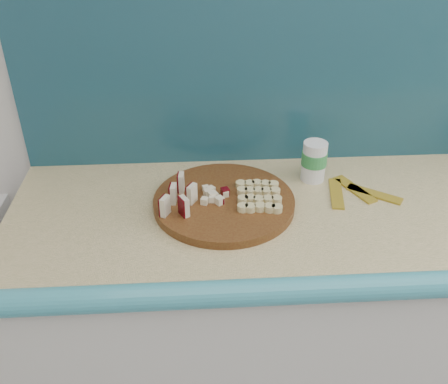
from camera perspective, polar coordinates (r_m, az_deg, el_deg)
name	(u,v)px	position (r m, az deg, el deg)	size (l,w,h in m)	color
kitchen_counter	(391,324)	(1.72, 18.51, -14.06)	(2.20, 0.63, 0.91)	silver
backsplash	(400,78)	(1.56, 19.52, 12.19)	(2.20, 0.02, 0.50)	teal
cutting_board	(224,202)	(1.33, 0.00, -1.15)	(0.38, 0.38, 0.02)	#441F0E
apple_wedges	(179,196)	(1.29, -5.20, -0.49)	(0.09, 0.15, 0.05)	beige
apple_chunks	(215,196)	(1.32, -1.02, -0.40)	(0.06, 0.06, 0.02)	beige
banana_slices	(259,196)	(1.32, 4.00, -0.44)	(0.13, 0.15, 0.02)	#D2C280
canister	(314,160)	(1.44, 10.25, 3.56)	(0.07, 0.07, 0.12)	white
banana_peel	(355,192)	(1.43, 14.76, -0.03)	(0.21, 0.17, 0.01)	gold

